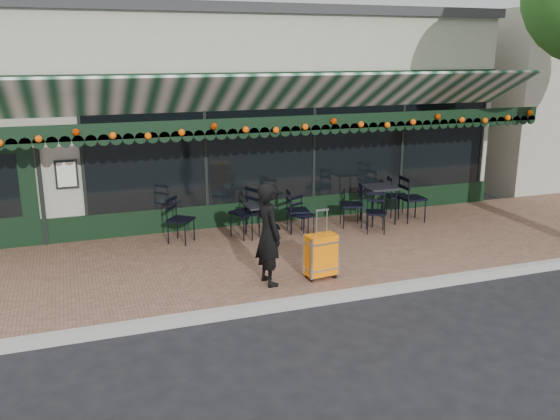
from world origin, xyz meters
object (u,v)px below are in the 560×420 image
object	(u,v)px
chair_b_front	(303,215)
chair_a_left	(351,205)
chair_a_front	(376,213)
chair_solo	(181,220)
woman	(268,234)
cafe_table_a	(379,190)
chair_a_right	(398,196)
suitcase	(321,256)
cafe_table_b	(259,208)
chair_b_left	(245,213)
chair_a_extra	(412,199)
chair_b_right	(298,211)

from	to	relation	value
chair_b_front	chair_a_left	bearing A→B (deg)	-19.65
chair_a_front	chair_solo	size ratio (longest dim) A/B	0.92
woman	cafe_table_a	xyz separation A→B (m)	(3.35, 2.50, -0.09)
chair_a_left	chair_a_front	xyz separation A→B (m)	(0.28, -0.56, -0.05)
chair_a_right	chair_b_front	size ratio (longest dim) A/B	1.17
suitcase	woman	bearing A→B (deg)	168.32
cafe_table_a	cafe_table_b	size ratio (longest dim) A/B	1.23
cafe_table_b	chair_a_left	bearing A→B (deg)	0.91
cafe_table_b	chair_a_left	distance (m)	2.06
chair_a_right	chair_b_left	distance (m)	3.68
suitcase	chair_a_front	bearing A→B (deg)	36.40
suitcase	chair_a_extra	size ratio (longest dim) A/B	1.15
cafe_table_a	chair_a_extra	xyz separation A→B (m)	(0.76, -0.14, -0.22)
cafe_table_b	chair_solo	bearing A→B (deg)	174.29
woman	cafe_table_b	xyz separation A→B (m)	(0.62, 2.42, -0.23)
cafe_table_a	chair_solo	bearing A→B (deg)	179.08
chair_a_extra	chair_b_left	world-z (taller)	chair_a_extra
chair_b_left	woman	bearing A→B (deg)	-31.48
suitcase	chair_solo	xyz separation A→B (m)	(-1.81, 2.65, 0.06)
chair_a_front	chair_b_left	distance (m)	2.68
chair_a_left	chair_a_front	world-z (taller)	chair_a_left
cafe_table_a	cafe_table_b	xyz separation A→B (m)	(-2.73, -0.09, -0.14)
chair_b_left	chair_b_right	bearing A→B (deg)	64.91
chair_a_front	chair_solo	bearing A→B (deg)	-165.20
suitcase	chair_a_right	size ratio (longest dim) A/B	1.27
suitcase	chair_a_front	distance (m)	2.85
chair_a_left	chair_a_extra	bearing A→B (deg)	101.56
woman	chair_b_front	bearing A→B (deg)	-40.16
chair_solo	chair_a_right	bearing A→B (deg)	-48.47
chair_a_left	chair_a_front	size ratio (longest dim) A/B	1.12
woman	chair_a_left	bearing A→B (deg)	-54.35
suitcase	chair_solo	size ratio (longest dim) A/B	1.29
chair_b_left	chair_b_front	bearing A→B (deg)	55.98
woman	chair_a_extra	xyz separation A→B (m)	(4.11, 2.36, -0.32)
cafe_table_b	chair_b_right	bearing A→B (deg)	3.59
chair_a_front	woman	bearing A→B (deg)	-122.61
suitcase	chair_solo	distance (m)	3.21
cafe_table_a	cafe_table_b	world-z (taller)	cafe_table_a
cafe_table_b	chair_a_right	distance (m)	3.41
chair_a_left	chair_b_right	xyz separation A→B (m)	(-1.21, 0.02, -0.02)
chair_a_right	chair_solo	size ratio (longest dim) A/B	1.02
cafe_table_a	chair_b_right	world-z (taller)	chair_b_right
suitcase	chair_a_right	world-z (taller)	suitcase
cafe_table_b	chair_a_right	bearing A→B (deg)	6.78
cafe_table_a	chair_b_left	xyz separation A→B (m)	(-3.01, -0.01, -0.24)
suitcase	chair_b_left	bearing A→B (deg)	94.86
chair_b_left	chair_a_front	bearing A→B (deg)	53.14
chair_b_left	chair_b_right	world-z (taller)	chair_b_left
chair_a_extra	chair_a_left	bearing A→B (deg)	89.05
chair_a_extra	chair_b_left	size ratio (longest dim) A/B	1.02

